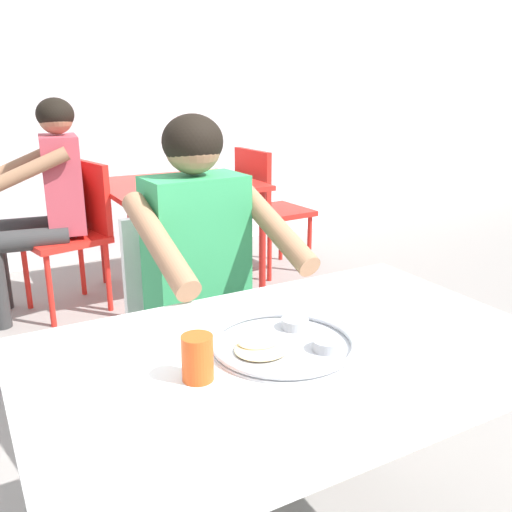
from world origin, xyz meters
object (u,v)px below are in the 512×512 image
object	(u,v)px
chair_red_left	(76,225)
table_background_red	(178,195)
chair_foreground	(185,308)
chair_red_right	(266,202)
diner_foreground	(208,265)
drinking_cup	(197,356)
thali_tray	(284,343)
patron_background	(46,189)
table_foreground	(293,376)

from	to	relation	value
chair_red_left	table_background_red	bearing A→B (deg)	-0.44
chair_foreground	chair_red_right	bearing A→B (deg)	50.51
chair_red_right	chair_foreground	bearing A→B (deg)	-129.49
chair_foreground	diner_foreground	bearing A→B (deg)	-88.38
chair_foreground	drinking_cup	bearing A→B (deg)	-109.67
diner_foreground	chair_red_left	xyz separation A→B (m)	(-0.12, 1.65, -0.21)
thali_tray	patron_background	distance (m)	2.31
table_background_red	patron_background	bearing A→B (deg)	179.16
thali_tray	drinking_cup	bearing A→B (deg)	-170.90
diner_foreground	drinking_cup	bearing A→B (deg)	-115.64
table_foreground	drinking_cup	size ratio (longest dim) A/B	12.45
table_foreground	diner_foreground	world-z (taller)	diner_foreground
chair_foreground	chair_red_right	xyz separation A→B (m)	(1.20, 1.45, 0.03)
drinking_cup	chair_foreground	xyz separation A→B (m)	(0.32, 0.91, -0.29)
table_background_red	patron_background	size ratio (longest dim) A/B	0.77
table_foreground	drinking_cup	bearing A→B (deg)	-174.97
patron_background	chair_red_left	bearing A→B (deg)	-2.70
table_foreground	patron_background	world-z (taller)	patron_background
table_foreground	chair_red_left	distance (m)	2.32
table_background_red	patron_background	world-z (taller)	patron_background
table_foreground	thali_tray	xyz separation A→B (m)	(-0.02, 0.02, 0.08)
table_foreground	diner_foreground	bearing A→B (deg)	83.00
drinking_cup	patron_background	xyz separation A→B (m)	(0.07, 2.35, -0.04)
drinking_cup	table_background_red	distance (m)	2.49
table_background_red	patron_background	xyz separation A→B (m)	(-0.79, 0.01, 0.10)
table_foreground	chair_foreground	size ratio (longest dim) A/B	1.46
drinking_cup	table_background_red	world-z (taller)	drinking_cup
chair_red_right	patron_background	size ratio (longest dim) A/B	0.72
table_foreground	thali_tray	size ratio (longest dim) A/B	3.63
table_background_red	chair_red_left	bearing A→B (deg)	179.56
chair_foreground	table_foreground	bearing A→B (deg)	-94.89
table_background_red	drinking_cup	bearing A→B (deg)	-110.24
thali_tray	chair_foreground	world-z (taller)	chair_foreground
table_background_red	chair_red_right	size ratio (longest dim) A/B	1.07
table_foreground	chair_red_right	world-z (taller)	chair_red_right
chair_foreground	table_background_red	xyz separation A→B (m)	(0.54, 1.43, 0.15)
drinking_cup	chair_red_left	bearing A→B (deg)	84.84
diner_foreground	chair_red_right	bearing A→B (deg)	54.52
chair_red_right	patron_background	xyz separation A→B (m)	(-1.45, -0.01, 0.22)
drinking_cup	thali_tray	bearing A→B (deg)	9.10
chair_red_right	patron_background	bearing A→B (deg)	-179.46
thali_tray	chair_red_right	size ratio (longest dim) A/B	0.38
chair_red_right	patron_background	distance (m)	1.47
drinking_cup	table_background_red	size ratio (longest dim) A/B	0.10
chair_red_left	chair_red_right	size ratio (longest dim) A/B	0.99
patron_background	thali_tray	bearing A→B (deg)	-86.07
table_foreground	patron_background	distance (m)	2.33
patron_background	table_background_red	bearing A→B (deg)	-0.84
thali_tray	chair_red_left	world-z (taller)	chair_red_left
drinking_cup	chair_foreground	world-z (taller)	chair_foreground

